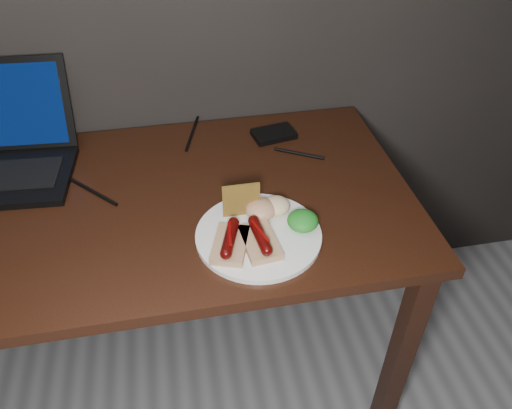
{
  "coord_description": "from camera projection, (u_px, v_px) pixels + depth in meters",
  "views": [
    {
      "loc": [
        0.14,
        0.42,
        1.52
      ],
      "look_at": [
        0.29,
        1.24,
        0.82
      ],
      "focal_mm": 35.0,
      "sensor_mm": 36.0,
      "label": 1
    }
  ],
  "objects": [
    {
      "name": "desk",
      "position": [
        131.0,
        231.0,
        1.26
      ],
      "size": [
        1.4,
        0.7,
        0.75
      ],
      "color": "black",
      "rests_on": "ground"
    },
    {
      "name": "hard_drive",
      "position": [
        274.0,
        134.0,
        1.42
      ],
      "size": [
        0.13,
        0.1,
        0.02
      ],
      "primitive_type": "cube",
      "rotation": [
        0.0,
        0.0,
        0.18
      ],
      "color": "black",
      "rests_on": "desk"
    },
    {
      "name": "desk_cables",
      "position": [
        132.0,
        164.0,
        1.32
      ],
      "size": [
        0.95,
        0.42,
        0.01
      ],
      "color": "black",
      "rests_on": "desk"
    },
    {
      "name": "plate",
      "position": [
        259.0,
        235.0,
        1.11
      ],
      "size": [
        0.33,
        0.33,
        0.01
      ],
      "primitive_type": "cylinder",
      "rotation": [
        0.0,
        0.0,
        0.18
      ],
      "color": "white",
      "rests_on": "desk"
    },
    {
      "name": "bread_sausage_left",
      "position": [
        230.0,
        242.0,
        1.06
      ],
      "size": [
        0.1,
        0.13,
        0.04
      ],
      "color": "tan",
      "rests_on": "plate"
    },
    {
      "name": "bread_sausage_center",
      "position": [
        260.0,
        239.0,
        1.06
      ],
      "size": [
        0.08,
        0.12,
        0.04
      ],
      "color": "tan",
      "rests_on": "plate"
    },
    {
      "name": "crispbread",
      "position": [
        241.0,
        200.0,
        1.12
      ],
      "size": [
        0.08,
        0.01,
        0.08
      ],
      "primitive_type": "cube",
      "color": "olive",
      "rests_on": "plate"
    },
    {
      "name": "salad_greens",
      "position": [
        303.0,
        221.0,
        1.1
      ],
      "size": [
        0.07,
        0.07,
        0.04
      ],
      "primitive_type": "ellipsoid",
      "color": "#125A17",
      "rests_on": "plate"
    },
    {
      "name": "salsa_mound",
      "position": [
        261.0,
        209.0,
        1.13
      ],
      "size": [
        0.07,
        0.07,
        0.04
      ],
      "primitive_type": "ellipsoid",
      "color": "#9F1F0F",
      "rests_on": "plate"
    },
    {
      "name": "coleslaw_mound",
      "position": [
        276.0,
        206.0,
        1.15
      ],
      "size": [
        0.06,
        0.06,
        0.04
      ],
      "primitive_type": "ellipsoid",
      "color": "silver",
      "rests_on": "plate"
    }
  ]
}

